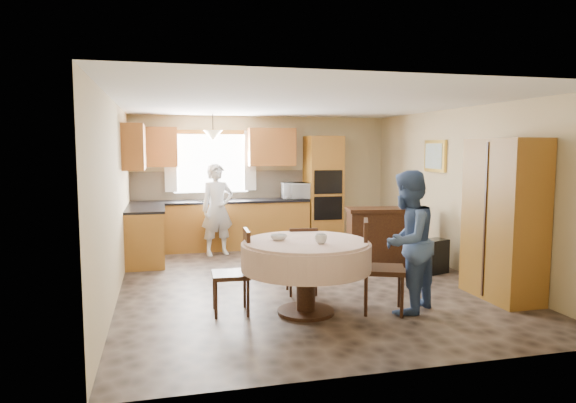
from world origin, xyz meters
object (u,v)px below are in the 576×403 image
Objects in this scene: dining_table at (306,257)px; chair_right at (376,261)px; cupboard at (504,219)px; person_dining at (407,242)px; chair_left at (237,267)px; oven_tower at (323,191)px; sideboard at (384,238)px; person_sink at (217,209)px; chair_back at (302,257)px.

chair_right reaches higher than dining_table.
cupboard is 1.45m from person_dining.
chair_left is (-0.76, 0.21, -0.13)m from dining_table.
chair_left is 0.59× the size of person_dining.
dining_table is (-1.50, -4.01, -0.40)m from oven_tower.
chair_right is at bearing -9.19° from dining_table.
sideboard is 0.75× the size of person_sink.
chair_left is 1.97m from person_dining.
oven_tower is at bearing 12.55° from chair_right.
person_dining is at bearing -94.74° from oven_tower.
chair_right is 0.65× the size of person_dining.
person_sink reaches higher than chair_back.
sideboard is 2.95m from person_sink.
sideboard is 2.24m from cupboard.
chair_back is 1.41m from person_dining.
chair_left is 0.59× the size of person_sink.
chair_back is at bearing -133.65° from sideboard.
cupboard is 2.59m from dining_table.
person_sink is (-2.13, -0.51, -0.25)m from oven_tower.
person_sink is (-0.79, 2.76, 0.32)m from chair_back.
cupboard is 1.88× the size of chair_right.
oven_tower is at bearing 111.37° from sideboard.
chair_back is at bearing 77.54° from dining_table.
chair_back is at bearing -82.27° from person_dining.
person_dining is (1.90, -0.42, 0.29)m from chair_left.
cupboard is (1.07, -4.03, -0.05)m from oven_tower.
chair_back is at bearing 122.74° from chair_left.
person_sink reaches higher than sideboard.
chair_right is 0.66× the size of person_sink.
chair_left is 0.90× the size of chair_right.
cupboard reaches higher than chair_right.
oven_tower is at bearing -105.82° from chair_back.
person_dining is (1.15, -0.21, 0.16)m from dining_table.
chair_left reaches higher than dining_table.
dining_table is at bearing 179.63° from cupboard.
sideboard is 3.24m from chair_left.
person_dining is at bearing -10.48° from dining_table.
person_sink is (0.13, 3.29, 0.28)m from chair_left.
oven_tower is 2.10m from sideboard.
sideboard is at bearing 47.00° from dining_table.
chair_right is at bearing -82.31° from person_sink.
cupboard reaches higher than sideboard.
chair_left is at bearing -106.06° from person_sink.
chair_right is (0.64, -0.87, 0.10)m from chair_back.
cupboard reaches higher than chair_left.
chair_back is (-2.40, 0.76, -0.52)m from cupboard.
dining_table is 0.78m from chair_back.
dining_table is at bearing 83.88° from chair_back.
oven_tower is 1.29× the size of person_dining.
person_sink is at bearing 43.57° from chair_right.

